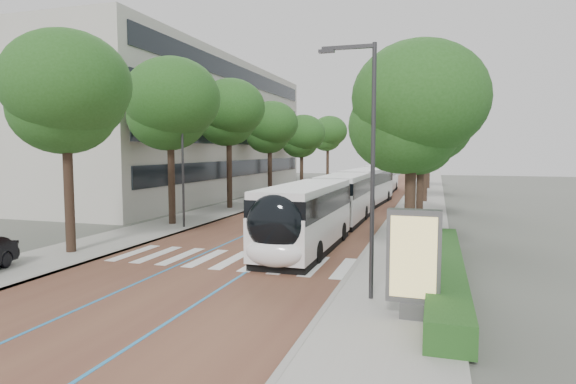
% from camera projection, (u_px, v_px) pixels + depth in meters
% --- Properties ---
extents(ground, '(160.00, 160.00, 0.00)m').
position_uv_depth(ground, '(218.00, 265.00, 20.23)').
color(ground, '#51544C').
rests_on(ground, ground).
extents(road, '(11.00, 140.00, 0.02)m').
position_uv_depth(road, '(361.00, 190.00, 58.29)').
color(road, '#553126').
rests_on(road, ground).
extents(sidewalk_left, '(4.00, 140.00, 0.12)m').
position_uv_depth(sidewalk_left, '(302.00, 188.00, 60.50)').
color(sidewalk_left, '#9B9892').
rests_on(sidewalk_left, ground).
extents(sidewalk_right, '(4.00, 140.00, 0.12)m').
position_uv_depth(sidewalk_right, '(425.00, 191.00, 56.08)').
color(sidewalk_right, '#9B9892').
rests_on(sidewalk_right, ground).
extents(kerb_left, '(0.20, 140.00, 0.14)m').
position_uv_depth(kerb_left, '(316.00, 188.00, 59.94)').
color(kerb_left, gray).
rests_on(kerb_left, ground).
extents(kerb_right, '(0.20, 140.00, 0.14)m').
position_uv_depth(kerb_right, '(409.00, 191.00, 56.64)').
color(kerb_right, gray).
rests_on(kerb_right, ground).
extents(zebra_crossing, '(10.55, 3.60, 0.01)m').
position_uv_depth(zebra_crossing, '(232.00, 260.00, 21.12)').
color(zebra_crossing, silver).
rests_on(zebra_crossing, ground).
extents(lane_line_left, '(0.12, 126.00, 0.01)m').
position_uv_depth(lane_line_left, '(348.00, 190.00, 58.76)').
color(lane_line_left, teal).
rests_on(lane_line_left, road).
extents(lane_line_right, '(0.12, 126.00, 0.01)m').
position_uv_depth(lane_line_right, '(374.00, 190.00, 57.82)').
color(lane_line_right, teal).
rests_on(lane_line_right, road).
extents(office_building, '(18.11, 40.00, 14.00)m').
position_uv_depth(office_building, '(165.00, 130.00, 52.00)').
color(office_building, '#A8A79C').
rests_on(office_building, ground).
extents(hedge, '(1.20, 14.00, 0.80)m').
position_uv_depth(hedge, '(445.00, 269.00, 17.50)').
color(hedge, '#1E4518').
rests_on(hedge, sidewalk_right).
extents(streetlight_near, '(1.82, 0.20, 8.00)m').
position_uv_depth(streetlight_near, '(367.00, 151.00, 15.00)').
color(streetlight_near, '#313134').
rests_on(streetlight_near, sidewalk_right).
extents(streetlight_far, '(1.82, 0.20, 8.00)m').
position_uv_depth(streetlight_far, '(410.00, 150.00, 38.79)').
color(streetlight_far, '#313134').
rests_on(streetlight_far, sidewalk_right).
extents(lamp_post_left, '(0.14, 0.14, 8.00)m').
position_uv_depth(lamp_post_left, '(183.00, 162.00, 29.28)').
color(lamp_post_left, '#313134').
rests_on(lamp_post_left, sidewalk_left).
extents(trees_left, '(6.01, 60.56, 10.02)m').
position_uv_depth(trees_left, '(254.00, 125.00, 44.32)').
color(trees_left, black).
rests_on(trees_left, ground).
extents(trees_right, '(5.63, 47.15, 8.58)m').
position_uv_depth(trees_right, '(424.00, 135.00, 36.46)').
color(trees_right, black).
rests_on(trees_right, ground).
extents(lead_bus, '(2.69, 18.42, 3.20)m').
position_uv_depth(lead_bus, '(325.00, 208.00, 26.59)').
color(lead_bus, black).
rests_on(lead_bus, ground).
extents(bus_queued_0, '(3.31, 12.53, 3.20)m').
position_uv_depth(bus_queued_0, '(366.00, 187.00, 41.74)').
color(bus_queued_0, white).
rests_on(bus_queued_0, ground).
extents(bus_queued_1, '(2.67, 12.43, 3.20)m').
position_uv_depth(bus_queued_1, '(382.00, 179.00, 54.17)').
color(bus_queued_1, white).
rests_on(bus_queued_1, ground).
extents(ad_panel, '(1.49, 0.59, 3.08)m').
position_uv_depth(ad_panel, '(414.00, 261.00, 13.46)').
color(ad_panel, '#59595B').
rests_on(ad_panel, sidewalk_right).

